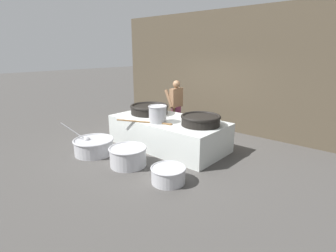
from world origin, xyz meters
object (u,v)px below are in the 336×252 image
(giant_wok_near, at_px, (149,109))
(prep_bowl_meat, at_px, (168,174))
(giant_wok_far, at_px, (201,120))
(cook, at_px, (176,105))
(prep_bowl_extra, at_px, (128,155))
(stock_pot, at_px, (158,114))
(prep_bowl_vegetables, at_px, (94,145))

(giant_wok_near, relative_size, prep_bowl_meat, 1.55)
(giant_wok_far, height_order, cook, cook)
(prep_bowl_meat, bearing_deg, prep_bowl_extra, 179.60)
(cook, bearing_deg, giant_wok_far, 145.51)
(giant_wok_far, distance_m, prep_bowl_meat, 1.81)
(giant_wok_near, xyz_separation_m, stock_pot, (0.84, -0.55, 0.08))
(cook, height_order, prep_bowl_vegetables, cook)
(prep_bowl_meat, height_order, prep_bowl_extra, prep_bowl_extra)
(giant_wok_far, height_order, prep_bowl_meat, giant_wok_far)
(cook, xyz_separation_m, prep_bowl_extra, (0.83, -2.72, -0.65))
(cook, distance_m, prep_bowl_extra, 2.91)
(giant_wok_far, xyz_separation_m, prep_bowl_vegetables, (-2.04, -1.71, -0.68))
(prep_bowl_extra, bearing_deg, stock_pot, 96.09)
(prep_bowl_vegetables, xyz_separation_m, prep_bowl_meat, (2.40, 0.09, -0.04))
(giant_wok_near, height_order, prep_bowl_meat, giant_wok_near)
(stock_pot, height_order, prep_bowl_extra, stock_pot)
(prep_bowl_vegetables, height_order, prep_bowl_meat, prep_bowl_vegetables)
(stock_pot, bearing_deg, cook, 114.02)
(giant_wok_near, bearing_deg, giant_wok_far, -1.63)
(giant_wok_far, relative_size, prep_bowl_extra, 1.14)
(prep_bowl_vegetables, bearing_deg, giant_wok_near, 82.46)
(prep_bowl_meat, distance_m, prep_bowl_extra, 1.21)
(prep_bowl_extra, bearing_deg, cook, 107.05)
(prep_bowl_vegetables, relative_size, prep_bowl_meat, 1.64)
(prep_bowl_meat, bearing_deg, stock_pot, 139.74)
(giant_wok_near, relative_size, stock_pot, 2.31)
(giant_wok_far, bearing_deg, cook, 146.55)
(stock_pot, height_order, prep_bowl_vegetables, stock_pot)
(stock_pot, xyz_separation_m, prep_bowl_meat, (1.33, -1.12, -0.81))
(stock_pot, distance_m, cook, 1.76)
(cook, height_order, prep_bowl_extra, cook)
(stock_pot, relative_size, prep_bowl_extra, 0.55)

